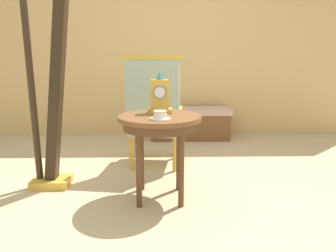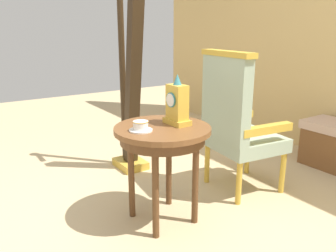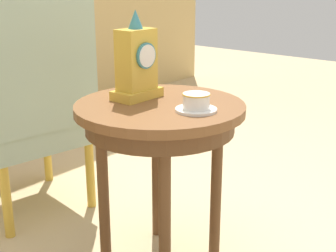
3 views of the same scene
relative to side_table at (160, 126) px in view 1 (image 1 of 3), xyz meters
name	(u,v)px [view 1 (image 1 of 3)]	position (x,y,z in m)	size (l,w,h in m)	color
ground_plane	(169,200)	(0.07, -0.05, -0.59)	(10.00, 10.00, 0.00)	tan
wall_back	(165,38)	(0.07, 2.20, 0.81)	(6.00, 0.10, 2.80)	tan
side_table	(160,126)	(0.00, 0.00, 0.00)	(0.64, 0.64, 0.68)	brown
teacup_left	(160,116)	(0.00, -0.17, 0.12)	(0.15, 0.15, 0.06)	white
mantel_clock	(160,96)	(0.00, 0.12, 0.22)	(0.19, 0.11, 0.34)	gold
armchair	(154,111)	(-0.06, 0.74, 0.00)	(0.61, 0.60, 1.14)	#9EB299
harp	(49,105)	(-0.93, 0.26, 0.13)	(0.40, 0.24, 1.79)	gold
window_bench	(190,123)	(0.41, 1.90, -0.37)	(1.13, 0.40, 0.44)	#CCA893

